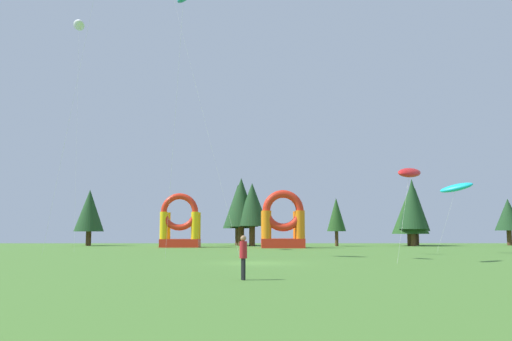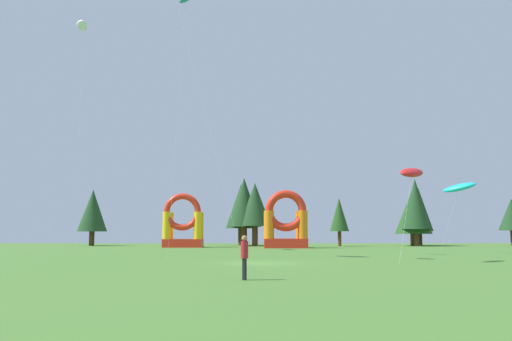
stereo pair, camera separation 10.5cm
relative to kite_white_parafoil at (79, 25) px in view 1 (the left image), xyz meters
name	(u,v)px [view 1 (the left image)]	position (x,y,z in m)	size (l,w,h in m)	color
ground_plane	(258,263)	(19.98, -23.98, -25.24)	(120.00, 120.00, 0.00)	#47752D
kite_white_parafoil	(79,25)	(0.00, 0.00, 0.00)	(2.85, 5.34, 25.93)	white
kite_red_parafoil	(409,173)	(30.35, -22.59, -19.23)	(2.82, 3.10, 6.65)	red
kite_cyan_parafoil	(456,188)	(38.87, -8.42, -19.10)	(3.27, 2.83, 6.89)	#19B7CC
person_near_camera	(243,253)	(19.26, -36.19, -24.14)	(0.41, 0.41, 1.86)	black
inflatable_red_slide	(180,227)	(10.30, 11.16, -22.66)	(4.98, 3.50, 6.93)	red
inflatable_yellow_castle	(283,227)	(23.42, 8.64, -22.62)	(5.34, 4.35, 7.13)	red
tree_row_0	(89,211)	(-3.90, 19.32, -20.22)	(4.23, 4.23, 8.08)	#4C331E
tree_row_1	(238,207)	(17.48, 21.82, -19.50)	(4.47, 4.47, 9.08)	#4C331E
tree_row_2	(241,203)	(18.04, 18.09, -19.11)	(4.85, 4.85, 9.67)	#4C331E
tree_row_3	(252,205)	(19.60, 17.22, -19.47)	(4.56, 4.56, 8.87)	#4C331E
tree_row_4	(336,215)	(31.39, 16.77, -20.89)	(2.65, 2.65, 6.74)	#4C331E
tree_row_5	(410,212)	(42.14, 18.23, -20.39)	(5.19, 5.19, 8.06)	#4C331E
tree_row_6	(412,204)	(42.14, 16.89, -19.38)	(3.99, 3.99, 9.45)	#4C331E
tree_row_7	(416,210)	(43.95, 21.44, -19.97)	(4.00, 4.00, 8.53)	#4C331E
tree_row_8	(508,215)	(57.47, 20.86, -20.76)	(3.89, 3.89, 6.87)	#4C331E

